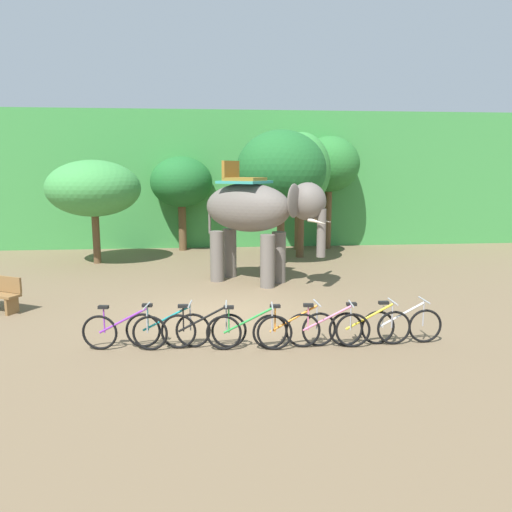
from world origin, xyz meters
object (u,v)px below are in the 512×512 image
at_px(tree_far_left, 298,178).
at_px(bike_teal, 168,329).
at_px(tree_center, 94,189).
at_px(elephant, 257,213).
at_px(bike_pink, 328,329).
at_px(bike_orange, 294,329).
at_px(tree_far_right, 181,183).
at_px(bike_purple, 125,331).
at_px(tree_center_left, 301,171).
at_px(bike_black, 204,330).
at_px(tree_right, 281,170).
at_px(tree_center_right, 329,165).
at_px(bike_yellow, 370,327).
at_px(bike_green, 249,331).
at_px(bike_white, 401,325).

relative_size(tree_far_left, bike_teal, 2.70).
relative_size(tree_center, tree_far_left, 0.84).
height_order(elephant, bike_pink, elephant).
distance_m(bike_teal, bike_orange, 2.53).
xyz_separation_m(tree_far_right, bike_purple, (-0.59, -12.35, -2.56)).
distance_m(tree_far_right, tree_center_left, 5.30).
bearing_deg(bike_black, tree_center, 112.82).
relative_size(tree_center, bike_orange, 2.26).
bearing_deg(tree_right, bike_teal, -112.16).
relative_size(tree_far_left, bike_black, 2.69).
distance_m(tree_far_left, bike_purple, 13.57).
relative_size(tree_far_right, elephant, 1.02).
bearing_deg(bike_teal, tree_center_right, 63.06).
distance_m(tree_far_left, elephant, 6.87).
height_order(tree_far_left, bike_yellow, tree_far_left).
relative_size(tree_far_right, bike_teal, 2.37).
relative_size(bike_green, bike_yellow, 1.00).
bearing_deg(bike_yellow, bike_pink, -177.90).
xyz_separation_m(tree_center_left, tree_far_left, (0.24, 1.90, -0.28)).
distance_m(tree_far_left, bike_yellow, 12.57).
height_order(tree_far_left, elephant, tree_far_left).
distance_m(tree_center_left, bike_teal, 11.46).
bearing_deg(elephant, tree_center, 145.58).
distance_m(bike_green, bike_orange, 0.92).
relative_size(tree_right, bike_orange, 2.88).
distance_m(bike_teal, bike_yellow, 4.07).
bearing_deg(bike_black, tree_center_right, 65.97).
distance_m(tree_far_left, bike_white, 12.51).
bearing_deg(bike_black, bike_yellow, -2.80).
xyz_separation_m(elephant, bike_green, (-0.75, -5.92, -1.82)).
xyz_separation_m(tree_far_right, tree_center_right, (6.42, -0.14, 0.75)).
bearing_deg(tree_center, bike_teal, -70.66).
relative_size(tree_center_right, bike_teal, 2.89).
height_order(elephant, bike_green, elephant).
xyz_separation_m(tree_far_left, bike_yellow, (-0.72, -12.25, -2.76)).
bearing_deg(bike_orange, bike_white, 0.76).
xyz_separation_m(tree_center_left, bike_green, (-2.94, -10.37, -3.05)).
height_order(tree_right, tree_center_right, tree_center_right).
bearing_deg(bike_white, elephant, 112.14).
bearing_deg(tree_center_left, bike_white, -88.91).
bearing_deg(tree_center_right, bike_yellow, -99.68).
relative_size(tree_right, tree_center_left, 1.00).
distance_m(bike_pink, bike_yellow, 0.88).
distance_m(tree_center_right, bike_teal, 14.03).
bearing_deg(bike_pink, bike_black, 175.46).
bearing_deg(bike_purple, bike_orange, -3.27).
relative_size(tree_right, bike_white, 2.88).
bearing_deg(tree_far_right, bike_teal, -88.84).
bearing_deg(tree_center_right, bike_pink, -103.52).
distance_m(tree_center, bike_black, 10.72).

